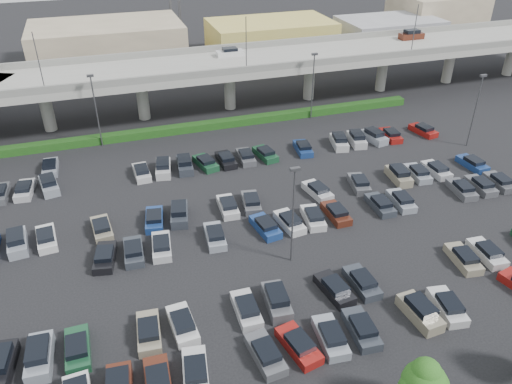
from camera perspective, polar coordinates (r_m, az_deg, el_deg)
ground at (r=55.35m, az=0.96°, el=-2.81°), size 280.00×280.00×0.00m
overpass at (r=80.42m, az=-6.78°, el=13.71°), size 150.00×13.00×15.80m
hedge at (r=76.26m, az=-5.19°, el=7.63°), size 66.00×1.60×1.10m
parked_cars at (r=52.05m, az=0.94°, el=-4.50°), size 63.05×41.62×1.67m
light_poles at (r=52.76m, az=-3.93°, el=3.19°), size 66.90×48.38×10.30m
distant_buildings at (r=111.97m, az=-3.49°, el=17.18°), size 138.00×24.00×9.00m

